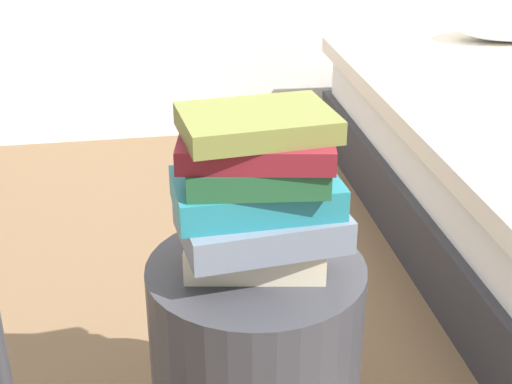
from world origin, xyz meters
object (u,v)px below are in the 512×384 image
(book_slate, at_px, (261,223))
(book_teal, at_px, (256,192))
(book_olive, at_px, (255,123))
(book_cream, at_px, (255,249))
(book_forest, at_px, (254,166))
(side_table, at_px, (256,372))
(book_maroon, at_px, (255,144))

(book_slate, height_order, book_teal, book_teal)
(book_slate, bearing_deg, book_olive, -170.76)
(book_cream, distance_m, book_slate, 0.06)
(book_olive, bearing_deg, book_forest, 87.13)
(side_table, distance_m, book_teal, 0.39)
(book_cream, xyz_separation_m, book_olive, (-0.00, -0.02, 0.25))
(book_forest, relative_size, book_maroon, 0.91)
(book_forest, height_order, book_maroon, book_maroon)
(side_table, height_order, book_maroon, book_maroon)
(book_cream, relative_size, book_olive, 1.00)
(side_table, bearing_deg, book_forest, 170.79)
(book_cream, bearing_deg, book_slate, -53.73)
(book_maroon, bearing_deg, side_table, 67.99)
(book_forest, bearing_deg, side_table, -2.98)
(book_slate, distance_m, book_olive, 0.19)
(book_slate, bearing_deg, book_forest, 144.49)
(book_olive, bearing_deg, book_maroon, 71.00)
(side_table, height_order, book_olive, book_olive)
(book_olive, bearing_deg, book_cream, 75.78)
(side_table, bearing_deg, book_olive, -109.63)
(book_forest, bearing_deg, book_maroon, -54.53)
(book_cream, xyz_separation_m, book_forest, (-0.00, -0.01, 0.17))
(book_teal, bearing_deg, book_maroon, -117.80)
(side_table, xyz_separation_m, book_cream, (-0.00, 0.01, 0.28))
(book_teal, xyz_separation_m, book_forest, (-0.00, -0.00, 0.05))
(book_forest, bearing_deg, book_slate, -23.08)
(book_forest, bearing_deg, book_olive, -80.59)
(book_slate, xyz_separation_m, book_olive, (-0.01, -0.00, 0.19))
(book_cream, relative_size, book_teal, 0.87)
(book_cream, height_order, book_teal, book_teal)
(book_maroon, bearing_deg, book_teal, 74.83)
(book_teal, height_order, book_olive, book_olive)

